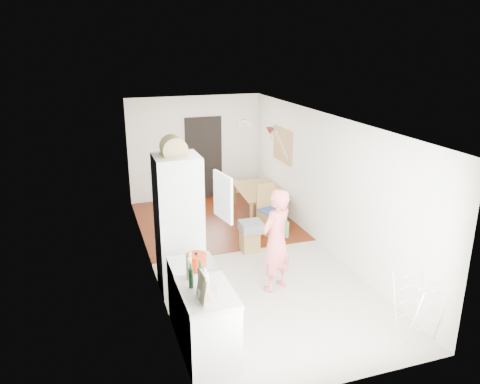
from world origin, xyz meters
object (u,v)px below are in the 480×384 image
dining_table (260,203)px  drying_rack (418,308)px  person (276,232)px  stool (250,241)px  dining_chair (271,210)px

dining_table → drying_rack: 4.96m
person → dining_table: bearing=-135.3°
stool → drying_rack: size_ratio=0.47×
dining_table → dining_chair: bearing=174.8°
stool → dining_chair: bearing=43.8°
person → dining_table: person is taller
person → dining_chair: (0.77, 2.08, -0.46)m
dining_chair → person: bearing=-125.6°
stool → drying_rack: (1.17, -3.19, 0.23)m
person → dining_chair: size_ratio=1.92×
dining_chair → dining_table: bearing=65.1°
dining_table → drying_rack: (0.29, -4.95, 0.19)m
dining_table → stool: bearing=158.0°
dining_table → stool: dining_table is taller
person → stool: size_ratio=4.73×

